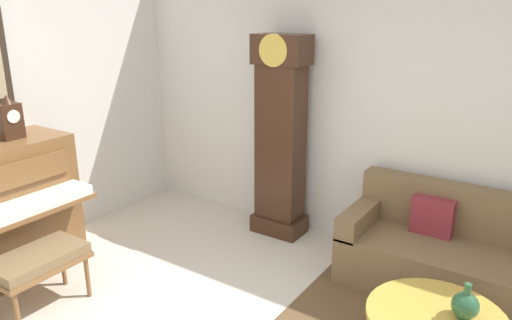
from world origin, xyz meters
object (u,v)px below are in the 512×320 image
(piano_bench, at_px, (38,262))
(grandfather_clock, at_px, (280,143))
(couch, at_px, (463,259))
(green_jug, at_px, (465,305))
(mantel_clock, at_px, (10,119))
(coffee_table, at_px, (436,319))

(piano_bench, bearing_deg, grandfather_clock, 69.36)
(piano_bench, xyz_separation_m, grandfather_clock, (0.83, 2.19, 0.56))
(piano_bench, relative_size, couch, 0.37)
(piano_bench, distance_m, green_jug, 3.05)
(piano_bench, distance_m, mantel_clock, 1.24)
(piano_bench, xyz_separation_m, green_jug, (2.85, 1.08, 0.08))
(grandfather_clock, bearing_deg, green_jug, -28.74)
(coffee_table, bearing_deg, piano_bench, -159.39)
(piano_bench, xyz_separation_m, couch, (2.66, 2.04, -0.09))
(couch, height_order, mantel_clock, mantel_clock)
(piano_bench, height_order, mantel_clock, mantel_clock)
(grandfather_clock, xyz_separation_m, green_jug, (2.02, -1.11, -0.48))
(piano_bench, relative_size, coffee_table, 0.80)
(piano_bench, relative_size, green_jug, 2.92)
(piano_bench, relative_size, mantel_clock, 1.84)
(piano_bench, distance_m, couch, 3.36)
(couch, distance_m, mantel_clock, 3.92)
(coffee_table, relative_size, mantel_clock, 2.32)
(coffee_table, bearing_deg, couch, 92.30)
(couch, bearing_deg, grandfather_clock, 175.33)
(coffee_table, relative_size, green_jug, 3.67)
(piano_bench, bearing_deg, coffee_table, 20.61)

